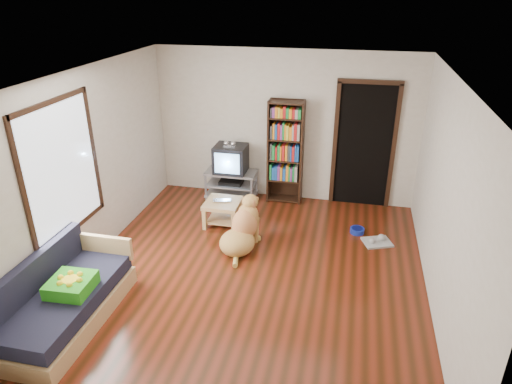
% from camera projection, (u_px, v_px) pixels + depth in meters
% --- Properties ---
extents(ground, '(5.00, 5.00, 0.00)m').
position_uv_depth(ground, '(252.00, 273.00, 6.13)').
color(ground, '#622010').
rests_on(ground, ground).
extents(ceiling, '(5.00, 5.00, 0.00)m').
position_uv_depth(ceiling, '(251.00, 77.00, 5.04)').
color(ceiling, white).
rests_on(ceiling, ground).
extents(wall_back, '(4.50, 0.00, 4.50)m').
position_uv_depth(wall_back, '(285.00, 127.00, 7.80)').
color(wall_back, beige).
rests_on(wall_back, ground).
extents(wall_front, '(4.50, 0.00, 4.50)m').
position_uv_depth(wall_front, '(176.00, 317.00, 3.37)').
color(wall_front, beige).
rests_on(wall_front, ground).
extents(wall_left, '(0.00, 5.00, 5.00)m').
position_uv_depth(wall_left, '(86.00, 170.00, 6.03)').
color(wall_left, beige).
rests_on(wall_left, ground).
extents(wall_right, '(0.00, 5.00, 5.00)m').
position_uv_depth(wall_right, '(446.00, 202.00, 5.14)').
color(wall_right, beige).
rests_on(wall_right, ground).
extents(green_cushion, '(0.48, 0.48, 0.15)m').
position_uv_depth(green_cushion, '(71.00, 285.00, 5.06)').
color(green_cushion, '#2B971B').
rests_on(green_cushion, sofa).
extents(laptop, '(0.32, 0.25, 0.02)m').
position_uv_depth(laptop, '(222.00, 202.00, 7.18)').
color(laptop, silver).
rests_on(laptop, coffee_table).
extents(dog_bowl, '(0.22, 0.22, 0.08)m').
position_uv_depth(dog_bowl, '(357.00, 231.00, 7.09)').
color(dog_bowl, '#16299C').
rests_on(dog_bowl, ground).
extents(grey_rag, '(0.49, 0.44, 0.03)m').
position_uv_depth(grey_rag, '(377.00, 242.00, 6.82)').
color(grey_rag, '#A7A7A7').
rests_on(grey_rag, ground).
extents(window, '(0.03, 1.46, 1.70)m').
position_uv_depth(window, '(62.00, 169.00, 5.50)').
color(window, white).
rests_on(window, wall_left).
extents(doorway, '(1.03, 0.05, 2.19)m').
position_uv_depth(doorway, '(364.00, 143.00, 7.59)').
color(doorway, black).
rests_on(doorway, wall_back).
extents(tv_stand, '(0.90, 0.45, 0.50)m').
position_uv_depth(tv_stand, '(231.00, 183.00, 8.19)').
color(tv_stand, '#99999E').
rests_on(tv_stand, ground).
extents(crt_tv, '(0.55, 0.52, 0.58)m').
position_uv_depth(crt_tv, '(231.00, 158.00, 8.01)').
color(crt_tv, black).
rests_on(crt_tv, tv_stand).
extents(bookshelf, '(0.60, 0.30, 1.80)m').
position_uv_depth(bookshelf, '(286.00, 147.00, 7.78)').
color(bookshelf, black).
rests_on(bookshelf, ground).
extents(sofa, '(0.80, 1.80, 0.80)m').
position_uv_depth(sofa, '(64.00, 302.00, 5.16)').
color(sofa, tan).
rests_on(sofa, ground).
extents(coffee_table, '(0.55, 0.55, 0.40)m').
position_uv_depth(coffee_table, '(223.00, 208.00, 7.26)').
color(coffee_table, tan).
rests_on(coffee_table, ground).
extents(dog, '(0.65, 0.97, 0.80)m').
position_uv_depth(dog, '(242.00, 230.00, 6.59)').
color(dog, tan).
rests_on(dog, ground).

